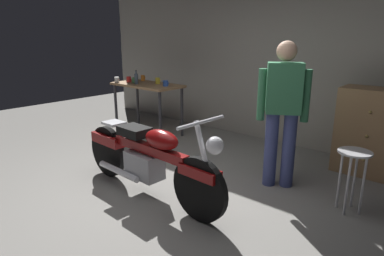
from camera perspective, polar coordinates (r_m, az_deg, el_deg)
ground_plane at (r=3.74m, az=-6.80°, el=-11.93°), size 12.00×12.00×0.00m
back_wall at (r=5.59m, az=14.98°, el=13.32°), size 8.00×0.12×3.10m
workbench at (r=5.97m, az=-7.67°, el=6.45°), size 1.30×0.64×0.90m
motorcycle at (r=3.65m, az=-7.61°, el=-4.96°), size 2.19×0.60×1.00m
person_standing at (r=3.87m, az=15.25°, el=3.15°), size 0.50×0.38×1.67m
shop_stool at (r=3.64m, az=25.90°, el=-5.70°), size 0.32×0.32×0.64m
wooden_dresser at (r=4.74m, az=28.38°, el=-0.65°), size 0.80×0.47×1.10m
mug_white_ceramic at (r=6.23m, az=-12.73°, el=8.08°), size 0.11×0.08×0.10m
mug_green_speckled at (r=6.06m, az=-9.88°, el=8.06°), size 0.10×0.07×0.10m
mug_red_diner at (r=6.20m, az=-10.76°, el=8.18°), size 0.11×0.08×0.10m
mug_blue_enamel at (r=5.62m, az=-4.54°, el=7.63°), size 0.12×0.09×0.10m
mug_orange_travel at (r=6.34m, az=-8.40°, el=8.46°), size 0.11×0.07×0.10m
mug_yellow_tall at (r=5.92m, az=-5.90°, el=8.06°), size 0.11×0.08×0.11m
bottle at (r=5.91m, az=-9.52°, el=8.33°), size 0.06×0.06×0.24m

